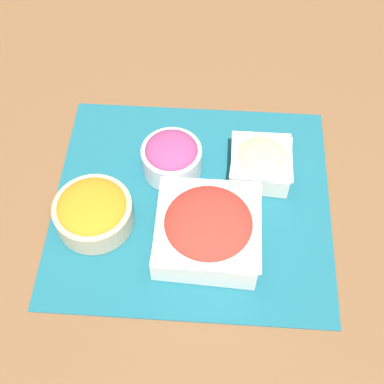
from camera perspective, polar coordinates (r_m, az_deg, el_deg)
name	(u,v)px	position (r m, az deg, el deg)	size (l,w,h in m)	color
ground_plane	(192,202)	(1.01, 0.00, -1.07)	(3.00, 3.00, 0.00)	brown
placemat	(192,201)	(1.01, 0.00, -1.01)	(0.52, 0.47, 0.00)	#195B6B
cucumber_bowl	(261,162)	(1.03, 7.35, 3.22)	(0.12, 0.12, 0.06)	silver
onion_bowl	(172,156)	(1.02, -2.19, 3.83)	(0.12, 0.12, 0.08)	silver
tomato_bowl	(208,229)	(0.93, 1.73, -3.92)	(0.19, 0.19, 0.08)	white
carrot_bowl	(93,211)	(0.97, -10.52, -2.00)	(0.14, 0.14, 0.07)	#C6B28E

